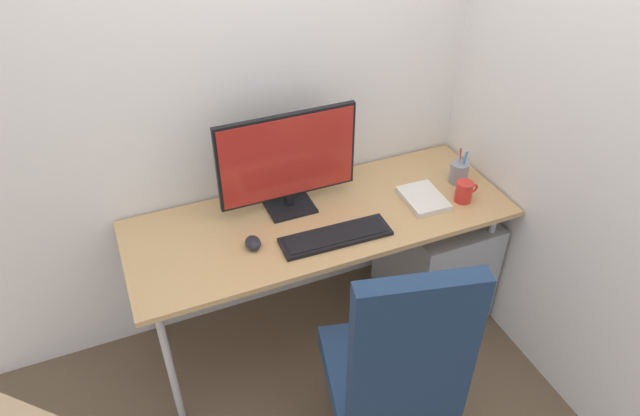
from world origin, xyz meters
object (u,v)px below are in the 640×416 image
(filing_cabinet, at_px, (434,257))
(coffee_mug, at_px, (464,192))
(office_chair, at_px, (396,369))
(keyboard, at_px, (335,237))
(monitor, at_px, (288,160))
(mouse, at_px, (253,243))
(pen_holder, at_px, (459,172))
(notebook, at_px, (423,198))

(filing_cabinet, xyz_separation_m, coffee_mug, (0.02, -0.12, 0.49))
(office_chair, distance_m, keyboard, 0.61)
(monitor, distance_m, mouse, 0.38)
(monitor, height_order, pen_holder, monitor)
(filing_cabinet, bearing_deg, pen_holder, 13.96)
(office_chair, xyz_separation_m, keyboard, (0.01, 0.59, 0.16))
(monitor, relative_size, notebook, 2.71)
(keyboard, distance_m, notebook, 0.49)
(keyboard, bearing_deg, mouse, 166.47)
(filing_cabinet, relative_size, monitor, 0.94)
(mouse, height_order, coffee_mug, coffee_mug)
(coffee_mug, bearing_deg, office_chair, -137.61)
(mouse, xyz_separation_m, pen_holder, (1.05, 0.08, 0.03))
(notebook, height_order, coffee_mug, coffee_mug)
(mouse, distance_m, notebook, 0.81)
(pen_holder, height_order, coffee_mug, pen_holder)
(monitor, bearing_deg, mouse, -139.27)
(pen_holder, xyz_separation_m, coffee_mug, (-0.06, -0.14, -0.00))
(filing_cabinet, relative_size, mouse, 6.81)
(office_chair, relative_size, mouse, 13.27)
(coffee_mug, bearing_deg, monitor, 160.77)
(pen_holder, xyz_separation_m, notebook, (-0.23, -0.07, -0.04))
(notebook, bearing_deg, mouse, -177.34)
(keyboard, bearing_deg, monitor, 109.05)
(office_chair, distance_m, filing_cabinet, 1.01)
(mouse, distance_m, coffee_mug, 0.98)
(filing_cabinet, bearing_deg, monitor, 169.09)
(filing_cabinet, relative_size, pen_holder, 3.31)
(coffee_mug, bearing_deg, mouse, 176.56)
(mouse, bearing_deg, monitor, 44.29)
(monitor, bearing_deg, keyboard, -70.95)
(monitor, distance_m, notebook, 0.65)
(keyboard, distance_m, mouse, 0.34)
(coffee_mug, bearing_deg, pen_holder, 65.31)
(monitor, distance_m, coffee_mug, 0.82)
(office_chair, xyz_separation_m, monitor, (-0.08, 0.87, 0.40))
(office_chair, height_order, monitor, monitor)
(pen_holder, distance_m, notebook, 0.25)
(office_chair, height_order, mouse, office_chair)
(mouse, relative_size, coffee_mug, 0.76)
(office_chair, distance_m, notebook, 0.85)
(filing_cabinet, bearing_deg, keyboard, -167.40)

